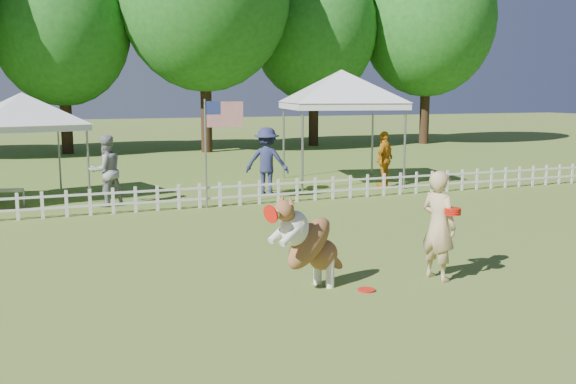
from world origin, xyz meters
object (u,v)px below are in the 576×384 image
object	(u,v)px
dog	(310,243)
spectator_c	(384,159)
spectator_b	(267,161)
flag_pole	(206,154)
spectator_a	(106,171)
frisbee_on_turf	(366,290)
canopy_tent_left	(25,148)
handler	(438,226)
canopy_tent_right	(341,128)

from	to	relation	value
dog	spectator_c	distance (m)	10.15
spectator_b	spectator_c	distance (m)	3.63
flag_pole	spectator_a	xyz separation A→B (m)	(-2.18, 1.15, -0.43)
frisbee_on_turf	dog	bearing A→B (deg)	155.54
frisbee_on_turf	spectator_c	bearing A→B (deg)	58.78
spectator_a	spectator_b	size ratio (longest dim) A/B	0.95
spectator_a	spectator_b	distance (m)	4.21
canopy_tent_left	handler	bearing A→B (deg)	-74.10
canopy_tent_right	spectator_a	bearing A→B (deg)	-157.10
handler	frisbee_on_turf	bearing A→B (deg)	80.49
canopy_tent_right	handler	bearing A→B (deg)	-96.95
canopy_tent_left	spectator_c	xyz separation A→B (m)	(9.64, -1.19, -0.52)
canopy_tent_right	spectator_a	distance (m)	7.19
flag_pole	spectator_b	xyz separation A→B (m)	(2.03, 1.41, -0.39)
frisbee_on_turf	spectator_b	world-z (taller)	spectator_b
handler	spectator_a	bearing A→B (deg)	10.39
dog	spectator_c	world-z (taller)	spectator_c
handler	canopy_tent_right	bearing A→B (deg)	-33.01
canopy_tent_left	spectator_b	xyz separation A→B (m)	(6.01, -1.25, -0.43)
canopy_tent_left	canopy_tent_right	bearing A→B (deg)	-14.79
handler	canopy_tent_right	size ratio (longest dim) A/B	0.49
frisbee_on_turf	spectator_a	bearing A→B (deg)	107.72
handler	canopy_tent_left	distance (m)	11.20
spectator_b	frisbee_on_turf	bearing A→B (deg)	108.06
handler	dog	size ratio (longest dim) A/B	1.20
dog	spectator_c	size ratio (longest dim) A/B	0.83
dog	canopy_tent_right	bearing A→B (deg)	38.77
canopy_tent_right	spectator_b	bearing A→B (deg)	-145.38
canopy_tent_left	spectator_c	size ratio (longest dim) A/B	1.64
spectator_b	dog	bearing A→B (deg)	102.91
handler	frisbee_on_turf	world-z (taller)	handler
canopy_tent_left	spectator_b	distance (m)	6.15
spectator_a	flag_pole	bearing A→B (deg)	131.76
flag_pole	handler	bearing A→B (deg)	-75.83
handler	flag_pole	world-z (taller)	flag_pole
frisbee_on_turf	spectator_a	xyz separation A→B (m)	(-2.64, 8.26, 0.85)
spectator_a	dog	bearing A→B (deg)	83.27
handler	frisbee_on_turf	xyz separation A→B (m)	(-1.24, -0.12, -0.80)
canopy_tent_right	spectator_c	world-z (taller)	canopy_tent_right
canopy_tent_right	spectator_b	distance (m)	3.13
flag_pole	spectator_b	world-z (taller)	flag_pole
handler	canopy_tent_left	world-z (taller)	canopy_tent_left
handler	dog	bearing A→B (deg)	68.92
handler	frisbee_on_turf	distance (m)	1.48
canopy_tent_left	canopy_tent_right	size ratio (longest dim) A/B	0.80
frisbee_on_turf	spectator_c	world-z (taller)	spectator_c
handler	flag_pole	distance (m)	7.21
canopy_tent_left	spectator_a	size ratio (longest dim) A/B	1.55
canopy_tent_right	spectator_a	world-z (taller)	canopy_tent_right
spectator_b	canopy_tent_left	bearing A→B (deg)	16.75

